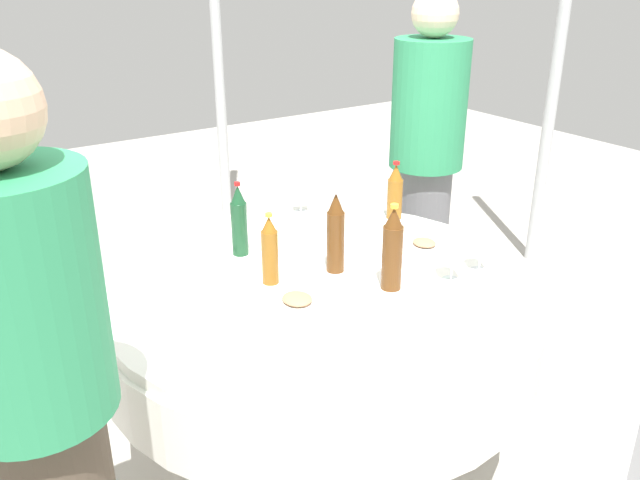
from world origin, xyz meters
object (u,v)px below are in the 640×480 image
at_px(bottle_amber_west, 395,192).
at_px(wine_glass_west, 482,242).
at_px(bottle_brown_mid, 392,250).
at_px(person_front, 425,166).
at_px(bottle_dark_green_front, 239,221).
at_px(dining_table, 320,317).
at_px(wine_glass_far, 301,190).
at_px(plate_near, 297,303).
at_px(person_mid, 41,410).
at_px(bottle_brown_outer, 336,234).
at_px(wine_glass_right, 453,251).
at_px(bottle_amber_right, 270,251).
at_px(plate_north, 424,246).
at_px(plate_south, 187,261).

distance_m(bottle_amber_west, wine_glass_west, 0.57).
distance_m(bottle_brown_mid, wine_glass_west, 0.35).
xyz_separation_m(bottle_brown_mid, person_front, (0.68, -0.77, -0.02)).
bearing_deg(bottle_dark_green_front, dining_table, -160.87).
bearing_deg(wine_glass_far, plate_near, 146.66).
bearing_deg(bottle_dark_green_front, person_mid, 129.94).
xyz_separation_m(bottle_dark_green_front, bottle_brown_outer, (-0.31, -0.21, 0.01)).
relative_size(bottle_dark_green_front, bottle_brown_outer, 0.93).
xyz_separation_m(bottle_dark_green_front, plate_near, (-0.46, 0.04, -0.12)).
distance_m(wine_glass_west, wine_glass_right, 0.14).
xyz_separation_m(bottle_brown_outer, person_mid, (-0.41, 1.08, -0.02)).
relative_size(wine_glass_west, plate_near, 0.67).
height_order(bottle_amber_west, bottle_amber_right, bottle_amber_right).
distance_m(bottle_brown_outer, plate_north, 0.41).
bearing_deg(dining_table, person_mid, 110.73).
xyz_separation_m(bottle_brown_mid, wine_glass_west, (-0.07, -0.34, -0.03)).
bearing_deg(wine_glass_right, bottle_dark_green_front, 39.68).
distance_m(wine_glass_right, person_mid, 1.37).
bearing_deg(bottle_brown_mid, bottle_amber_right, 50.16).
height_order(bottle_amber_west, plate_near, bottle_amber_west).
distance_m(bottle_brown_outer, plate_near, 0.32).
xyz_separation_m(bottle_amber_west, bottle_amber_right, (-0.23, 0.74, 0.00)).
relative_size(dining_table, person_front, 0.92).
height_order(wine_glass_west, wine_glass_right, wine_glass_west).
xyz_separation_m(dining_table, bottle_amber_west, (0.31, -0.59, 0.26)).
xyz_separation_m(bottle_brown_outer, plate_near, (-0.14, 0.25, -0.13)).
relative_size(wine_glass_west, person_mid, 0.10).
height_order(bottle_amber_right, wine_glass_far, bottle_amber_right).
bearing_deg(person_front, plate_near, -89.14).
xyz_separation_m(wine_glass_far, person_mid, (-0.96, 1.29, 0.02)).
bearing_deg(person_front, bottle_amber_right, -97.10).
xyz_separation_m(plate_north, person_front, (0.50, -0.46, 0.11)).
distance_m(bottle_dark_green_front, plate_south, 0.24).
bearing_deg(person_mid, bottle_brown_mid, -101.11).
bearing_deg(wine_glass_right, plate_near, 75.31).
bearing_deg(plate_near, bottle_amber_right, -4.24).
distance_m(bottle_dark_green_front, wine_glass_west, 0.87).
relative_size(bottle_brown_outer, person_front, 0.18).
distance_m(bottle_brown_outer, bottle_amber_right, 0.24).
bearing_deg(bottle_amber_west, bottle_brown_outer, 118.95).
relative_size(bottle_amber_west, plate_near, 1.07).
xyz_separation_m(bottle_amber_right, wine_glass_right, (-0.33, -0.52, -0.01)).
xyz_separation_m(wine_glass_west, person_front, (0.76, -0.42, 0.01)).
distance_m(wine_glass_right, wine_glass_far, 0.84).
height_order(wine_glass_far, person_front, person_front).
bearing_deg(bottle_amber_west, wine_glass_far, 46.67).
height_order(bottle_brown_mid, wine_glass_west, bottle_brown_mid).
xyz_separation_m(wine_glass_far, plate_near, (-0.70, 0.46, -0.09)).
relative_size(bottle_dark_green_front, wine_glass_far, 1.89).
bearing_deg(plate_south, plate_near, -161.89).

